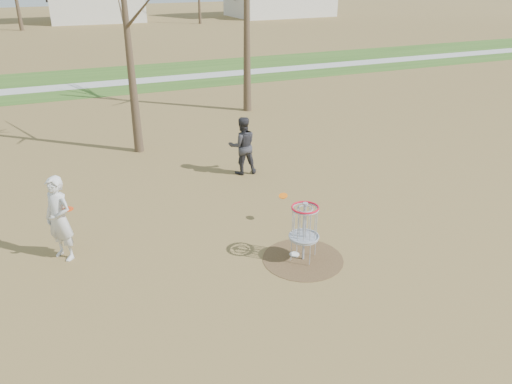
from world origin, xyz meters
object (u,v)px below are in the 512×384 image
player_throwing (242,146)px  disc_golf_basket (304,223)px  player_standing (59,219)px  disc_grounded (294,254)px

player_throwing → disc_golf_basket: size_ratio=1.34×
player_throwing → disc_golf_basket: (-0.61, -5.21, 0.01)m
disc_golf_basket → player_standing: bearing=156.2°
disc_golf_basket → player_throwing: bearing=83.3°
player_standing → disc_golf_basket: size_ratio=1.43×
player_throwing → disc_golf_basket: bearing=90.8°
player_throwing → disc_grounded: size_ratio=8.21×
disc_grounded → player_standing: bearing=158.0°
player_standing → disc_golf_basket: bearing=27.3°
disc_grounded → disc_golf_basket: bearing=-66.6°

